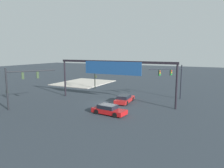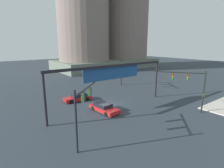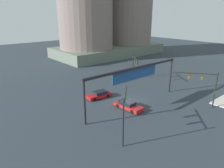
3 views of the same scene
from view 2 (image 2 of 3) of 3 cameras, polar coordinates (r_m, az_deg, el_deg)
The scene contains 8 objects.
ground_plane at distance 27.89m, azimuth -1.79°, elevation -6.82°, with size 180.77×180.77×0.00m, color #2C353D.
traffic_signal_near_corner at distance 38.77m, azimuth 3.25°, elevation 4.72°, with size 4.08×5.53×5.74m.
traffic_signal_opposite_side at distance 26.57m, azimuth 23.86°, elevation 0.35°, with size 4.13×5.63×5.85m.
traffic_signal_cross_street at distance 16.81m, azimuth -9.38°, elevation -6.09°, with size 4.48×4.11×5.71m.
overhead_sign_gantry at distance 25.34m, azimuth 0.29°, elevation 3.78°, with size 19.67×0.43×6.50m.
highrise_twin_tower at distance 71.93m, azimuth -1.79°, elevation 25.14°, with size 39.26×19.59×50.16m.
sedan_car_approaching at distance 30.34m, azimuth -10.83°, elevation -4.27°, with size 4.59×2.20×1.21m.
sedan_car_waiting_far at distance 25.25m, azimuth -2.65°, elevation -7.58°, with size 2.22×4.87×1.21m.
Camera 2 is at (-15.15, -21.45, 9.38)m, focal length 28.55 mm.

